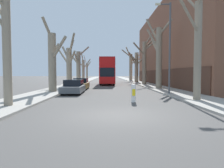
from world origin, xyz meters
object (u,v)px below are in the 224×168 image
Objects in this scene: lamp_post at (169,44)px; street_tree_right_1 at (158,55)px; street_tree_left_5 at (87,70)px; street_tree_right_2 at (145,60)px; street_tree_left_3 at (78,66)px; street_tree_left_4 at (83,69)px; street_tree_left_2 at (69,64)px; traffic_bollard at (133,93)px; street_tree_right_4 at (131,65)px; street_tree_right_0 at (197,45)px; double_decker_bus at (107,70)px; parked_car_0 at (74,87)px; street_tree_right_3 at (136,66)px; street_tree_left_1 at (53,60)px; street_tree_left_0 at (6,39)px; parked_car_1 at (81,84)px.

street_tree_right_1 is at bearing 83.69° from lamp_post.
street_tree_left_5 is 0.74× the size of street_tree_right_2.
street_tree_left_4 is at bearing 90.89° from street_tree_left_3.
street_tree_left_3 is at bearing 89.92° from street_tree_left_2.
street_tree_left_4 reaches higher than traffic_bollard.
street_tree_right_4 is at bearing 2.74° from street_tree_left_5.
double_decker_bus is at bearing 105.25° from street_tree_right_0.
street_tree_right_3 is at bearing 68.46° from parked_car_0.
double_decker_bus is at bearing 94.52° from traffic_bollard.
street_tree_right_1 is (11.35, -12.61, 0.86)m from street_tree_left_3.
lamp_post reaches higher than street_tree_right_3.
street_tree_left_1 is at bearing 155.68° from parked_car_0.
street_tree_left_5 is at bearing 100.17° from traffic_bollard.
street_tree_left_2 is 14.69m from lamp_post.
parked_car_0 is at bearing -122.69° from street_tree_right_2.
street_tree_right_3 is (11.58, 22.71, 0.36)m from street_tree_left_1.
street_tree_right_1 is (11.48, -20.75, 1.29)m from street_tree_left_4.
street_tree_right_1 is (11.64, 12.59, 0.33)m from street_tree_left_0.
street_tree_left_3 is at bearing -124.21° from street_tree_right_4.
street_tree_left_4 is 20.72m from parked_car_1.
street_tree_right_1 is 13.15m from double_decker_bus.
street_tree_right_4 is at bearing 89.52° from street_tree_right_3.
street_tree_right_4 is at bearing 37.08° from street_tree_left_4.
street_tree_left_1 reaches higher than street_tree_left_3.
street_tree_left_0 is 33.35m from street_tree_left_4.
street_tree_right_1 is 9.91m from parked_car_1.
traffic_bollard is (-4.44, -29.51, -2.94)m from street_tree_right_3.
street_tree_right_2 is at bearing 57.31° from parked_car_0.
street_tree_left_5 is 0.77× the size of street_tree_right_4.
street_tree_left_4 is at bearing 170.49° from street_tree_right_3.
street_tree_left_5 is 0.76× the size of street_tree_right_0.
street_tree_left_2 is at bearing 103.41° from parked_car_0.
street_tree_right_0 is at bearing -90.37° from street_tree_right_3.
street_tree_left_2 is 0.80× the size of street_tree_right_1.
street_tree_right_0 is (11.24, -23.13, 0.56)m from street_tree_left_3.
parked_car_0 is (2.08, -8.74, -2.61)m from street_tree_left_2.
street_tree_left_0 reaches higher than street_tree_left_4.
parked_car_0 is 7.60m from traffic_bollard.
street_tree_left_2 is 13.06m from street_tree_right_2.
lamp_post reaches higher than street_tree_left_5.
double_decker_bus is at bearing -59.84° from street_tree_left_4.
street_tree_right_0 is 40.07m from street_tree_right_4.
street_tree_left_2 is 1.01× the size of street_tree_left_3.
street_tree_right_4 is (0.16, 29.55, -0.02)m from street_tree_right_1.
street_tree_left_0 is at bearing -107.03° from parked_car_0.
street_tree_right_0 is 4.45m from lamp_post.
street_tree_right_4 is at bearing 83.58° from traffic_bollard.
traffic_bollard is (6.99, -23.30, -2.65)m from street_tree_left_3.
street_tree_left_1 is at bearing -161.29° from street_tree_right_1.
street_tree_right_4 is 35.89m from parked_car_0.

